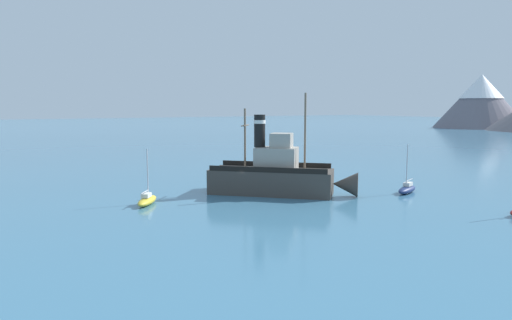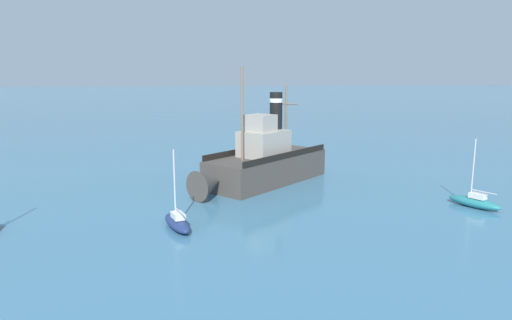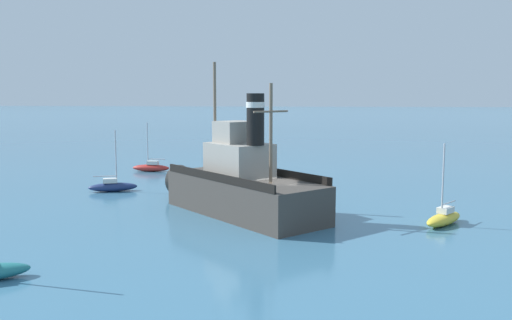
{
  "view_description": "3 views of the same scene",
  "coord_description": "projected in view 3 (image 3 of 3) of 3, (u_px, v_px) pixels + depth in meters",
  "views": [
    {
      "loc": [
        38.12,
        -23.04,
        8.62
      ],
      "look_at": [
        -0.26,
        1.37,
        3.24
      ],
      "focal_mm": 32.0,
      "sensor_mm": 36.0,
      "label": 1
    },
    {
      "loc": [
        6.58,
        40.93,
        9.42
      ],
      "look_at": [
        2.03,
        0.3,
        1.62
      ],
      "focal_mm": 32.0,
      "sensor_mm": 36.0,
      "label": 2
    },
    {
      "loc": [
        -32.86,
        -2.18,
        7.77
      ],
      "look_at": [
        4.08,
        1.75,
        3.22
      ],
      "focal_mm": 38.0,
      "sensor_mm": 36.0,
      "label": 3
    }
  ],
  "objects": [
    {
      "name": "ground_plane",
      "position": [
        277.0,
        220.0,
        33.61
      ],
      "size": [
        600.0,
        600.0,
        0.0
      ],
      "primitive_type": "plane",
      "color": "teal"
    },
    {
      "name": "old_tugboat",
      "position": [
        238.0,
        185.0,
        35.33
      ],
      "size": [
        12.7,
        12.44,
        9.9
      ],
      "color": "#423D38",
      "rests_on": "ground"
    },
    {
      "name": "sailboat_red",
      "position": [
        151.0,
        167.0,
        54.45
      ],
      "size": [
        1.21,
        3.83,
        4.9
      ],
      "color": "#B22823",
      "rests_on": "ground"
    },
    {
      "name": "sailboat_navy",
      "position": [
        113.0,
        186.0,
        43.3
      ],
      "size": [
        2.35,
        3.95,
        4.9
      ],
      "color": "navy",
      "rests_on": "ground"
    },
    {
      "name": "sailboat_yellow",
      "position": [
        444.0,
        218.0,
        32.23
      ],
      "size": [
        3.68,
        3.19,
        4.9
      ],
      "color": "gold",
      "rests_on": "ground"
    }
  ]
}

